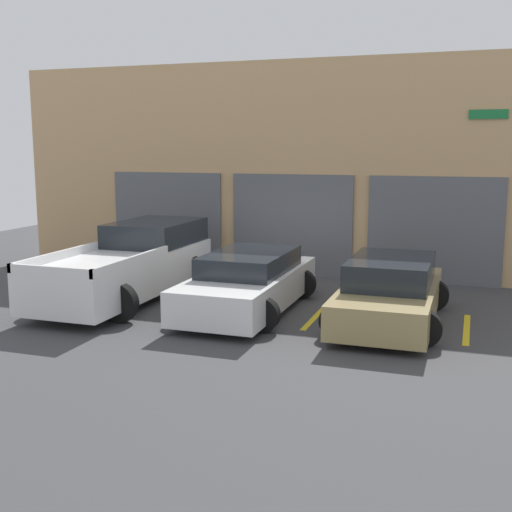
# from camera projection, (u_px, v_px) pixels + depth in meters

# --- Properties ---
(ground_plane) EXTENTS (28.00, 28.00, 0.00)m
(ground_plane) POSITION_uv_depth(u_px,v_px,m) (265.00, 299.00, 14.75)
(ground_plane) COLOR #3D3D3F
(shophouse_building) EXTENTS (16.93, 0.68, 5.72)m
(shophouse_building) POSITION_uv_depth(u_px,v_px,m) (302.00, 171.00, 17.35)
(shophouse_building) COLOR tan
(shophouse_building) RESTS_ON ground
(pickup_truck) EXTENTS (2.46, 5.49, 1.65)m
(pickup_truck) POSITION_uv_depth(u_px,v_px,m) (132.00, 264.00, 14.79)
(pickup_truck) COLOR white
(pickup_truck) RESTS_ON ground
(sedan_white) EXTENTS (2.23, 4.62, 1.26)m
(sedan_white) POSITION_uv_depth(u_px,v_px,m) (249.00, 282.00, 13.63)
(sedan_white) COLOR white
(sedan_white) RESTS_ON ground
(sedan_side) EXTENTS (2.19, 4.32, 1.29)m
(sedan_side) POSITION_uv_depth(u_px,v_px,m) (390.00, 293.00, 12.69)
(sedan_side) COLOR #9E8956
(sedan_side) RESTS_ON ground
(parking_stripe_far_left) EXTENTS (0.12, 2.20, 0.01)m
(parking_stripe_far_left) POSITION_uv_depth(u_px,v_px,m) (71.00, 295.00, 15.12)
(parking_stripe_far_left) COLOR gold
(parking_stripe_far_left) RESTS_ON ground
(parking_stripe_left) EXTENTS (0.12, 2.20, 0.01)m
(parking_stripe_left) POSITION_uv_depth(u_px,v_px,m) (185.00, 305.00, 14.18)
(parking_stripe_left) COLOR gold
(parking_stripe_left) RESTS_ON ground
(parking_stripe_centre) EXTENTS (0.12, 2.20, 0.01)m
(parking_stripe_centre) POSITION_uv_depth(u_px,v_px,m) (316.00, 316.00, 13.24)
(parking_stripe_centre) COLOR gold
(parking_stripe_centre) RESTS_ON ground
(parking_stripe_right) EXTENTS (0.12, 2.20, 0.01)m
(parking_stripe_right) POSITION_uv_depth(u_px,v_px,m) (467.00, 329.00, 12.29)
(parking_stripe_right) COLOR gold
(parking_stripe_right) RESTS_ON ground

